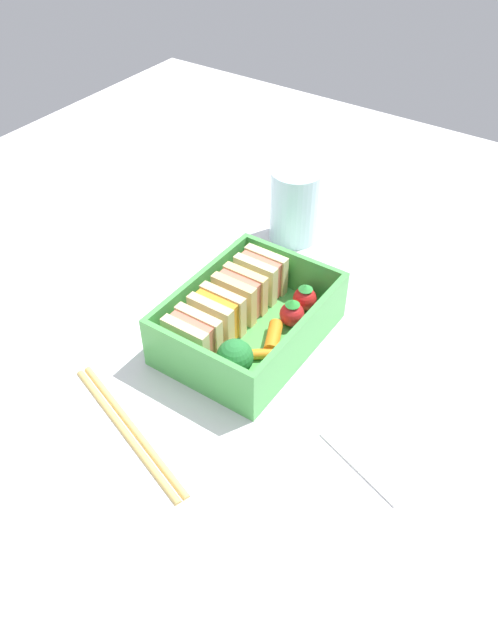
{
  "coord_description": "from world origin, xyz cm",
  "views": [
    {
      "loc": [
        -39.37,
        -26.81,
        45.73
      ],
      "look_at": [
        0.0,
        0.0,
        2.7
      ],
      "focal_mm": 35.0,
      "sensor_mm": 36.0,
      "label": 1
    }
  ],
  "objects_px": {
    "strawberry_far_left": "(305,298)",
    "folded_napkin": "(397,440)",
    "sandwich_center_right": "(261,275)",
    "carrot_stick_left": "(251,355)",
    "sandwich_left": "(193,338)",
    "chopstick_pair": "(128,428)",
    "sandwich_center_left": "(217,315)",
    "sandwich_center": "(240,294)",
    "carrot_stick_far_left": "(271,339)",
    "drinking_glass": "(295,205)",
    "broccoli_floret": "(235,358)",
    "strawberry_left": "(292,313)"
  },
  "relations": [
    {
      "from": "strawberry_left",
      "to": "folded_napkin",
      "type": "xyz_separation_m",
      "value": [
        -0.07,
        -0.15,
        -0.02
      ]
    },
    {
      "from": "carrot_stick_left",
      "to": "strawberry_far_left",
      "type": "distance_m",
      "value": 0.1
    },
    {
      "from": "carrot_stick_left",
      "to": "carrot_stick_far_left",
      "type": "bearing_deg",
      "value": -11.81
    },
    {
      "from": "strawberry_far_left",
      "to": "folded_napkin",
      "type": "relative_size",
      "value": 0.31
    },
    {
      "from": "carrot_stick_left",
      "to": "sandwich_center",
      "type": "bearing_deg",
      "value": 43.45
    },
    {
      "from": "carrot_stick_left",
      "to": "chopstick_pair",
      "type": "height_order",
      "value": "carrot_stick_left"
    },
    {
      "from": "sandwich_left",
      "to": "drinking_glass",
      "type": "bearing_deg",
      "value": 7.8
    },
    {
      "from": "sandwich_center_right",
      "to": "folded_napkin",
      "type": "distance_m",
      "value": 0.23
    },
    {
      "from": "sandwich_center_left",
      "to": "drinking_glass",
      "type": "distance_m",
      "value": 0.21
    },
    {
      "from": "sandwich_left",
      "to": "folded_napkin",
      "type": "height_order",
      "value": "sandwich_left"
    },
    {
      "from": "sandwich_center",
      "to": "folded_napkin",
      "type": "bearing_deg",
      "value": -104.57
    },
    {
      "from": "sandwich_center_left",
      "to": "chopstick_pair",
      "type": "bearing_deg",
      "value": -178.97
    },
    {
      "from": "strawberry_left",
      "to": "strawberry_far_left",
      "type": "xyz_separation_m",
      "value": [
        0.03,
        0.0,
        -0.0
      ]
    },
    {
      "from": "carrot_stick_far_left",
      "to": "carrot_stick_left",
      "type": "bearing_deg",
      "value": 168.19
    },
    {
      "from": "sandwich_left",
      "to": "chopstick_pair",
      "type": "distance_m",
      "value": 0.11
    },
    {
      "from": "sandwich_left",
      "to": "carrot_stick_far_left",
      "type": "distance_m",
      "value": 0.08
    },
    {
      "from": "sandwich_center_left",
      "to": "sandwich_center_right",
      "type": "height_order",
      "value": "same"
    },
    {
      "from": "folded_napkin",
      "to": "carrot_stick_far_left",
      "type": "bearing_deg",
      "value": 78.75
    },
    {
      "from": "carrot_stick_left",
      "to": "chopstick_pair",
      "type": "xyz_separation_m",
      "value": [
        -0.13,
        0.05,
        -0.01
      ]
    },
    {
      "from": "strawberry_far_left",
      "to": "folded_napkin",
      "type": "distance_m",
      "value": 0.19
    },
    {
      "from": "carrot_stick_far_left",
      "to": "strawberry_far_left",
      "type": "relative_size",
      "value": 1.22
    },
    {
      "from": "sandwich_left",
      "to": "carrot_stick_left",
      "type": "relative_size",
      "value": 1.13
    },
    {
      "from": "sandwich_center",
      "to": "broccoli_floret",
      "type": "height_order",
      "value": "sandwich_center"
    },
    {
      "from": "carrot_stick_far_left",
      "to": "drinking_glass",
      "type": "xyz_separation_m",
      "value": [
        0.19,
        0.09,
        0.03
      ]
    },
    {
      "from": "sandwich_center_right",
      "to": "chopstick_pair",
      "type": "bearing_deg",
      "value": -179.35
    },
    {
      "from": "sandwich_center_right",
      "to": "carrot_stick_left",
      "type": "relative_size",
      "value": 1.13
    },
    {
      "from": "folded_napkin",
      "to": "chopstick_pair",
      "type": "bearing_deg",
      "value": 121.41
    },
    {
      "from": "sandwich_center_left",
      "to": "sandwich_center_right",
      "type": "relative_size",
      "value": 1.0
    },
    {
      "from": "sandwich_center_left",
      "to": "sandwich_center",
      "type": "relative_size",
      "value": 1.0
    },
    {
      "from": "sandwich_center",
      "to": "sandwich_center_right",
      "type": "relative_size",
      "value": 1.0
    },
    {
      "from": "broccoli_floret",
      "to": "folded_napkin",
      "type": "distance_m",
      "value": 0.17
    },
    {
      "from": "chopstick_pair",
      "to": "folded_napkin",
      "type": "bearing_deg",
      "value": -58.59
    },
    {
      "from": "drinking_glass",
      "to": "chopstick_pair",
      "type": "bearing_deg",
      "value": -174.03
    },
    {
      "from": "chopstick_pair",
      "to": "drinking_glass",
      "type": "bearing_deg",
      "value": 5.97
    },
    {
      "from": "sandwich_left",
      "to": "folded_napkin",
      "type": "xyz_separation_m",
      "value": [
        0.03,
        -0.21,
        -0.03
      ]
    },
    {
      "from": "sandwich_center_left",
      "to": "carrot_stick_left",
      "type": "height_order",
      "value": "sandwich_center_left"
    },
    {
      "from": "sandwich_center",
      "to": "sandwich_center_left",
      "type": "bearing_deg",
      "value": 180.0
    },
    {
      "from": "sandwich_left",
      "to": "folded_napkin",
      "type": "distance_m",
      "value": 0.22
    },
    {
      "from": "carrot_stick_far_left",
      "to": "folded_napkin",
      "type": "bearing_deg",
      "value": -101.25
    },
    {
      "from": "carrot_stick_far_left",
      "to": "sandwich_center",
      "type": "bearing_deg",
      "value": 66.76
    },
    {
      "from": "broccoli_floret",
      "to": "drinking_glass",
      "type": "bearing_deg",
      "value": 18.84
    },
    {
      "from": "broccoli_floret",
      "to": "chopstick_pair",
      "type": "distance_m",
      "value": 0.12
    },
    {
      "from": "drinking_glass",
      "to": "strawberry_left",
      "type": "bearing_deg",
      "value": -149.61
    },
    {
      "from": "strawberry_left",
      "to": "folded_napkin",
      "type": "height_order",
      "value": "strawberry_left"
    },
    {
      "from": "sandwich_center_right",
      "to": "folded_napkin",
      "type": "relative_size",
      "value": 0.49
    },
    {
      "from": "sandwich_center_left",
      "to": "sandwich_center_right",
      "type": "xyz_separation_m",
      "value": [
        0.08,
        0.0,
        0.0
      ]
    },
    {
      "from": "sandwich_center_left",
      "to": "carrot_stick_far_left",
      "type": "height_order",
      "value": "sandwich_center_left"
    },
    {
      "from": "strawberry_left",
      "to": "sandwich_center_right",
      "type": "bearing_deg",
      "value": 65.24
    },
    {
      "from": "sandwich_left",
      "to": "carrot_stick_far_left",
      "type": "height_order",
      "value": "sandwich_left"
    },
    {
      "from": "sandwich_center_right",
      "to": "strawberry_far_left",
      "type": "xyz_separation_m",
      "value": [
        0.0,
        -0.05,
        -0.01
      ]
    }
  ]
}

